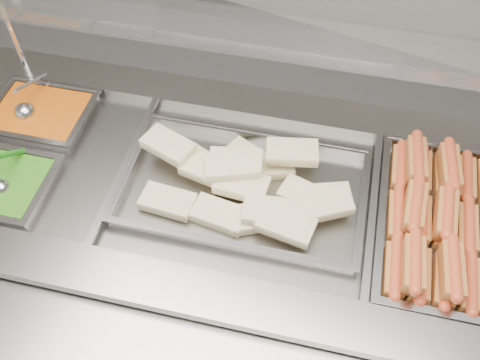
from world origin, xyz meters
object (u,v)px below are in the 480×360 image
at_px(steam_counter, 226,259).
at_px(pan_wraps, 243,191).
at_px(ladle, 26,111).
at_px(sneeze_guard, 240,31).
at_px(pan_hotdogs, 440,230).
at_px(serving_spoon, 3,182).

height_order(steam_counter, pan_wraps, pan_wraps).
bearing_deg(ladle, sneeze_guard, 20.58).
relative_size(pan_hotdogs, ladle, 3.12).
distance_m(sneeze_guard, serving_spoon, 0.87).
relative_size(sneeze_guard, pan_wraps, 2.22).
xyz_separation_m(sneeze_guard, pan_wraps, (0.12, -0.22, -0.43)).
distance_m(pan_wraps, ladle, 0.82).
relative_size(pan_hotdogs, pan_wraps, 0.81).
bearing_deg(pan_hotdogs, pan_wraps, -166.74).
height_order(pan_hotdogs, serving_spoon, serving_spoon).
xyz_separation_m(pan_hotdogs, ladle, (-1.42, -0.19, 0.05)).
xyz_separation_m(sneeze_guard, pan_hotdogs, (0.72, -0.08, -0.44)).
bearing_deg(ladle, pan_wraps, 3.31).
height_order(sneeze_guard, pan_wraps, sneeze_guard).
bearing_deg(pan_wraps, steam_counter, -166.74).
bearing_deg(steam_counter, pan_hotdogs, 13.26).
height_order(sneeze_guard, ladle, sneeze_guard).
bearing_deg(serving_spoon, sneeze_guard, 44.19).
distance_m(ladle, serving_spoon, 0.31).
xyz_separation_m(steam_counter, ladle, (-0.76, -0.03, 0.50)).
xyz_separation_m(steam_counter, pan_hotdogs, (0.66, 0.16, 0.45)).
bearing_deg(ladle, pan_hotdogs, 7.57).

